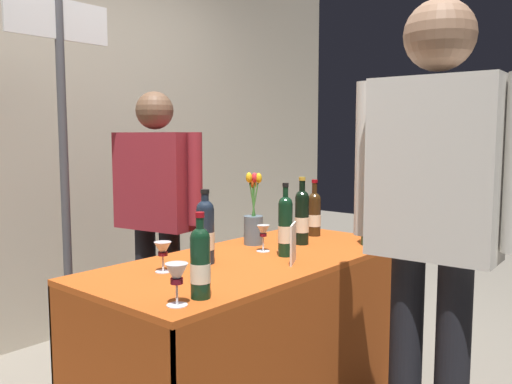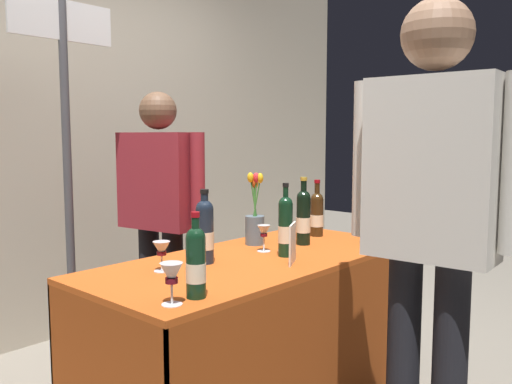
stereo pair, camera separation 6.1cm
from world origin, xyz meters
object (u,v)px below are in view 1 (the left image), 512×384
at_px(wine_glass_mid, 177,276).
at_px(taster_foreground_right, 434,203).
at_px(display_bottle_0, 200,262).
at_px(tasting_table, 256,306).
at_px(vendor_presenter, 156,201).
at_px(wine_glass_near_taster, 263,233).
at_px(flower_vase, 253,222).
at_px(booth_signpost, 63,143).
at_px(featured_wine_bottle, 302,216).
at_px(wine_glass_near_vendor, 163,251).

relative_size(wine_glass_mid, taster_foreground_right, 0.08).
relative_size(display_bottle_0, taster_foreground_right, 0.17).
bearing_deg(wine_glass_mid, tasting_table, 20.12).
relative_size(display_bottle_0, vendor_presenter, 0.19).
distance_m(wine_glass_near_taster, flower_vase, 0.18).
height_order(flower_vase, taster_foreground_right, taster_foreground_right).
height_order(taster_foreground_right, booth_signpost, booth_signpost).
relative_size(featured_wine_bottle, flower_vase, 0.93).
bearing_deg(tasting_table, booth_signpost, 113.52).
relative_size(vendor_presenter, taster_foreground_right, 0.88).
bearing_deg(flower_vase, taster_foreground_right, -102.13).
xyz_separation_m(wine_glass_near_taster, flower_vase, (0.10, 0.15, 0.03)).
distance_m(wine_glass_near_vendor, flower_vase, 0.67).
relative_size(wine_glass_mid, wine_glass_near_taster, 1.10).
bearing_deg(featured_wine_bottle, display_bottle_0, -164.64).
bearing_deg(vendor_presenter, wine_glass_near_taster, -10.03).
distance_m(wine_glass_mid, wine_glass_near_taster, 0.87).
distance_m(tasting_table, display_bottle_0, 0.74).
relative_size(tasting_table, featured_wine_bottle, 4.72).
relative_size(wine_glass_near_vendor, vendor_presenter, 0.08).
distance_m(display_bottle_0, wine_glass_near_vendor, 0.40).
distance_m(wine_glass_near_taster, vendor_presenter, 0.81).
relative_size(taster_foreground_right, booth_signpost, 0.88).
distance_m(wine_glass_near_taster, taster_foreground_right, 0.92).
height_order(featured_wine_bottle, wine_glass_mid, featured_wine_bottle).
bearing_deg(taster_foreground_right, display_bottle_0, 42.05).
relative_size(wine_glass_mid, booth_signpost, 0.07).
height_order(wine_glass_near_vendor, booth_signpost, booth_signpost).
height_order(display_bottle_0, taster_foreground_right, taster_foreground_right).
xyz_separation_m(wine_glass_mid, flower_vase, (0.91, 0.45, 0.02)).
bearing_deg(display_bottle_0, featured_wine_bottle, 15.36).
bearing_deg(wine_glass_near_vendor, taster_foreground_right, -64.93).
height_order(wine_glass_near_vendor, wine_glass_near_taster, wine_glass_near_taster).
height_order(tasting_table, wine_glass_near_taster, wine_glass_near_taster).
height_order(wine_glass_near_taster, vendor_presenter, vendor_presenter).
xyz_separation_m(tasting_table, booth_signpost, (-0.41, 0.93, 0.75)).
bearing_deg(vendor_presenter, featured_wine_bottle, 7.19).
xyz_separation_m(flower_vase, booth_signpost, (-0.61, 0.74, 0.40)).
height_order(display_bottle_0, wine_glass_mid, display_bottle_0).
relative_size(featured_wine_bottle, taster_foreground_right, 0.20).
height_order(vendor_presenter, taster_foreground_right, taster_foreground_right).
height_order(tasting_table, featured_wine_bottle, featured_wine_bottle).
xyz_separation_m(wine_glass_near_vendor, taster_foreground_right, (0.44, -0.94, 0.23)).
distance_m(vendor_presenter, taster_foreground_right, 1.69).
bearing_deg(display_bottle_0, booth_signpost, 80.93).
bearing_deg(taster_foreground_right, tasting_table, -4.29).
xyz_separation_m(wine_glass_mid, wine_glass_near_taster, (0.81, 0.31, -0.01)).
distance_m(tasting_table, booth_signpost, 1.26).
height_order(display_bottle_0, booth_signpost, booth_signpost).
xyz_separation_m(tasting_table, wine_glass_near_taster, (0.11, 0.05, 0.32)).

